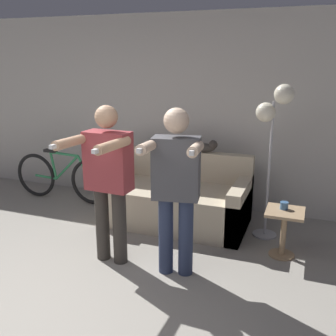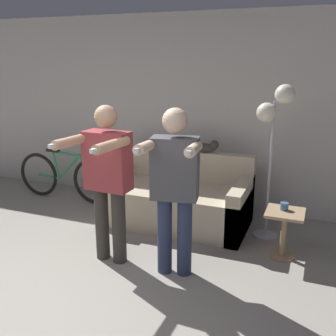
{
  "view_description": "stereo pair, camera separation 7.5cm",
  "coord_description": "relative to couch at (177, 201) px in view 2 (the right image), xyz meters",
  "views": [
    {
      "loc": [
        2.03,
        -2.02,
        2.02
      ],
      "look_at": [
        0.6,
        1.77,
        0.88
      ],
      "focal_mm": 42.0,
      "sensor_mm": 36.0,
      "label": 1
    },
    {
      "loc": [
        2.1,
        -2.0,
        2.02
      ],
      "look_at": [
        0.6,
        1.77,
        0.88
      ],
      "focal_mm": 42.0,
      "sensor_mm": 36.0,
      "label": 2
    }
  ],
  "objects": [
    {
      "name": "ground_plane",
      "position": [
        -0.49,
        -2.36,
        -0.29
      ],
      "size": [
        16.0,
        16.0,
        0.0
      ],
      "primitive_type": "plane",
      "color": "gray"
    },
    {
      "name": "couch",
      "position": [
        0.0,
        0.0,
        0.0
      ],
      "size": [
        1.77,
        0.92,
        0.86
      ],
      "color": "beige",
      "rests_on": "ground_plane"
    },
    {
      "name": "person_left",
      "position": [
        -0.3,
        -1.18,
        0.64
      ],
      "size": [
        0.54,
        0.69,
        1.6
      ],
      "rotation": [
        0.0,
        0.0,
        -0.05
      ],
      "color": "#38332D",
      "rests_on": "ground_plane"
    },
    {
      "name": "floor_lamp",
      "position": [
        1.12,
        -0.01,
        1.11
      ],
      "size": [
        0.39,
        0.28,
        1.76
      ],
      "color": "#B2B2B7",
      "rests_on": "ground_plane"
    },
    {
      "name": "person_right",
      "position": [
        0.4,
        -1.18,
        0.64
      ],
      "size": [
        0.58,
        0.74,
        1.6
      ],
      "rotation": [
        0.0,
        0.0,
        0.18
      ],
      "color": "#2D3856",
      "rests_on": "ground_plane"
    },
    {
      "name": "cup",
      "position": [
        1.32,
        -0.4,
        0.26
      ],
      "size": [
        0.08,
        0.08,
        0.08
      ],
      "color": "#3D6693",
      "rests_on": "side_table"
    },
    {
      "name": "cat",
      "position": [
        0.22,
        0.36,
        0.64
      ],
      "size": [
        0.53,
        0.12,
        0.17
      ],
      "color": "#3D3833",
      "rests_on": "couch"
    },
    {
      "name": "wall_back",
      "position": [
        -0.49,
        0.75,
        1.01
      ],
      "size": [
        10.0,
        0.05,
        2.6
      ],
      "color": "beige",
      "rests_on": "ground_plane"
    },
    {
      "name": "side_table",
      "position": [
        1.34,
        -0.44,
        0.07
      ],
      "size": [
        0.38,
        0.38,
        0.51
      ],
      "color": "#A38460",
      "rests_on": "ground_plane"
    },
    {
      "name": "bicycle",
      "position": [
        -1.82,
        0.18,
        0.06
      ],
      "size": [
        1.61,
        0.07,
        0.75
      ],
      "color": "black",
      "rests_on": "ground_plane"
    }
  ]
}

